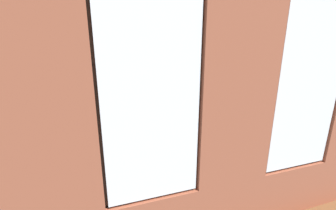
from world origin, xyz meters
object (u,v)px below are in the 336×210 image
coffee_table (168,128)px  remote_silver (174,127)px  couch_left (245,122)px  potted_plant_mid_room_small (191,113)px  candle_jar (161,122)px  potted_plant_corner_near_left (204,91)px  cup_ceramic (155,128)px  potted_plant_corner_far_left (326,135)px  tv_flatscreen (39,119)px  potted_plant_between_couches (244,144)px  couch_by_window (161,188)px  remote_black (168,125)px  media_console (45,154)px  table_plant_small (179,117)px

coffee_table → remote_silver: (-0.09, 0.13, 0.06)m
couch_left → potted_plant_mid_room_small: couch_left is taller
candle_jar → potted_plant_corner_near_left: bearing=-134.5°
couch_left → cup_ceramic: 2.44m
cup_ceramic → potted_plant_corner_far_left: size_ratio=0.08×
couch_left → potted_plant_corner_far_left: 2.04m
couch_left → tv_flatscreen: 4.73m
candle_jar → potted_plant_between_couches: (-0.78, 2.10, 0.29)m
couch_by_window → coffee_table: bearing=-111.4°
remote_black → media_console: media_console is taller
candle_jar → remote_black: (-0.15, 0.11, -0.05)m
couch_by_window → media_console: size_ratio=1.58×
coffee_table → potted_plant_between_couches: bearing=107.4°
candle_jar → potted_plant_mid_room_small: 1.41m
couch_by_window → potted_plant_mid_room_small: couch_by_window is taller
couch_by_window → table_plant_small: size_ratio=8.97×
coffee_table → media_console: bearing=7.5°
remote_black → media_console: (2.60, 0.34, -0.14)m
coffee_table → potted_plant_corner_near_left: 3.37m
candle_jar → potted_plant_mid_room_small: bearing=-145.1°
coffee_table → media_console: (2.60, 0.34, -0.08)m
couch_left → remote_silver: couch_left is taller
remote_black → remote_silver: bearing=86.0°
media_console → tv_flatscreen: tv_flatscreen is taller
table_plant_small → tv_flatscreen: (2.94, 0.49, 0.47)m
couch_by_window → table_plant_small: bearing=-117.3°
remote_silver → potted_plant_between_couches: (-0.53, 1.85, 0.34)m
remote_black → coffee_table: bearing=-91.7°
tv_flatscreen → potted_plant_mid_room_small: bearing=-160.8°
cup_ceramic → media_console: (2.24, 0.21, -0.18)m
potted_plant_corner_near_left → couch_left: bearing=86.8°
cup_ceramic → remote_black: 0.39m
cup_ceramic → table_plant_small: size_ratio=0.46×
remote_black → potted_plant_mid_room_small: potted_plant_mid_room_small is taller
potted_plant_between_couches → couch_by_window: bearing=2.3°
potted_plant_corner_near_left → potted_plant_corner_far_left: bearing=90.0°
table_plant_small → potted_plant_corner_near_left: potted_plant_corner_near_left is taller
couch_by_window → potted_plant_corner_far_left: 3.05m
table_plant_small → potted_plant_mid_room_small: bearing=-131.1°
candle_jar → remote_black: candle_jar is taller
remote_silver → potted_plant_corner_far_left: potted_plant_corner_far_left is taller
media_console → potted_plant_corner_near_left: 5.62m
couch_by_window → coffee_table: size_ratio=1.60×
potted_plant_corner_far_left → potted_plant_between_couches: size_ratio=0.95×
tv_flatscreen → potted_plant_corner_near_left: bearing=-149.3°
couch_by_window → potted_plant_mid_room_small: bearing=-121.3°
couch_by_window → potted_plant_corner_far_left: bearing=178.1°
cup_ceramic → potted_plant_mid_room_small: (-1.37, -1.05, -0.12)m
couch_left → remote_black: couch_left is taller
cup_ceramic → potted_plant_between_couches: potted_plant_between_couches is taller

